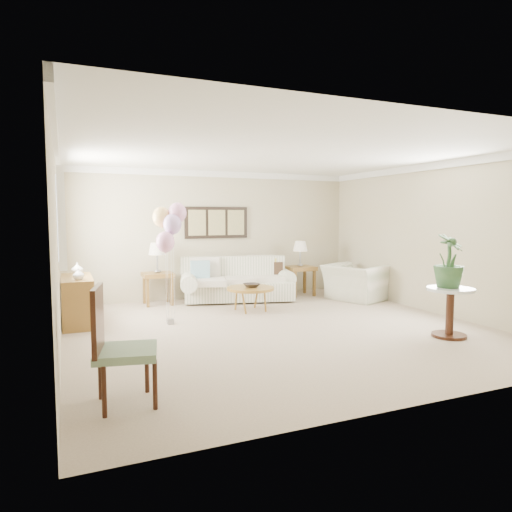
# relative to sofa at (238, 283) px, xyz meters

# --- Properties ---
(ground_plane) EXTENTS (6.00, 6.00, 0.00)m
(ground_plane) POSITION_rel_sofa_xyz_m (-0.26, -2.41, -0.34)
(ground_plane) COLOR tan
(room_shell) EXTENTS (6.04, 6.04, 2.60)m
(room_shell) POSITION_rel_sofa_xyz_m (-0.37, -2.31, 1.29)
(room_shell) COLOR #B9B199
(room_shell) RESTS_ON ground
(wall_art_triptych) EXTENTS (1.35, 0.06, 0.65)m
(wall_art_triptych) POSITION_rel_sofa_xyz_m (-0.26, 0.56, 1.21)
(wall_art_triptych) COLOR black
(wall_art_triptych) RESTS_ON ground
(sofa) EXTENTS (2.54, 1.36, 0.87)m
(sofa) POSITION_rel_sofa_xyz_m (0.00, 0.00, 0.00)
(sofa) COLOR silver
(sofa) RESTS_ON ground
(end_table_left) EXTENTS (0.56, 0.51, 0.61)m
(end_table_left) POSITION_rel_sofa_xyz_m (-1.56, 0.18, 0.17)
(end_table_left) COLOR brown
(end_table_left) RESTS_ON ground
(end_table_right) EXTENTS (0.57, 0.52, 0.62)m
(end_table_right) POSITION_rel_sofa_xyz_m (1.43, 0.03, 0.18)
(end_table_right) COLOR brown
(end_table_right) RESTS_ON ground
(lamp_left) EXTENTS (0.32, 0.32, 0.57)m
(lamp_left) POSITION_rel_sofa_xyz_m (-1.56, 0.18, 0.71)
(lamp_left) COLOR gray
(lamp_left) RESTS_ON end_table_left
(lamp_right) EXTENTS (0.30, 0.30, 0.54)m
(lamp_right) POSITION_rel_sofa_xyz_m (1.43, 0.03, 0.69)
(lamp_right) COLOR gray
(lamp_right) RESTS_ON end_table_right
(coffee_table) EXTENTS (0.84, 0.84, 0.43)m
(coffee_table) POSITION_rel_sofa_xyz_m (-0.16, -1.06, 0.05)
(coffee_table) COLOR olive
(coffee_table) RESTS_ON ground
(decor_bowl) EXTENTS (0.30, 0.30, 0.07)m
(decor_bowl) POSITION_rel_sofa_xyz_m (-0.14, -1.08, 0.12)
(decor_bowl) COLOR black
(decor_bowl) RESTS_ON coffee_table
(armchair) EXTENTS (1.28, 1.36, 0.71)m
(armchair) POSITION_rel_sofa_xyz_m (2.20, -0.87, 0.01)
(armchair) COLOR silver
(armchair) RESTS_ON ground
(side_table) EXTENTS (0.64, 0.64, 0.69)m
(side_table) POSITION_rel_sofa_xyz_m (1.74, -3.76, 0.18)
(side_table) COLOR silver
(side_table) RESTS_ON ground
(potted_plant) EXTENTS (0.54, 0.54, 0.75)m
(potted_plant) POSITION_rel_sofa_xyz_m (1.73, -3.72, 0.73)
(potted_plant) COLOR #29542B
(potted_plant) RESTS_ON side_table
(accent_chair) EXTENTS (0.62, 0.62, 1.08)m
(accent_chair) POSITION_rel_sofa_xyz_m (-2.78, -4.37, 0.22)
(accent_chair) COLOR gray
(accent_chair) RESTS_ON ground
(credenza) EXTENTS (0.46, 1.20, 0.74)m
(credenza) POSITION_rel_sofa_xyz_m (-3.02, -0.91, 0.03)
(credenza) COLOR brown
(credenza) RESTS_ON ground
(vase_white) EXTENTS (0.17, 0.17, 0.17)m
(vase_white) POSITION_rel_sofa_xyz_m (-3.00, -1.27, 0.48)
(vase_white) COLOR silver
(vase_white) RESTS_ON credenza
(vase_sage) EXTENTS (0.21, 0.21, 0.19)m
(vase_sage) POSITION_rel_sofa_xyz_m (-3.00, -0.59, 0.50)
(vase_sage) COLOR silver
(vase_sage) RESTS_ON credenza
(balloon_cluster) EXTENTS (0.51, 0.52, 1.90)m
(balloon_cluster) POSITION_rel_sofa_xyz_m (-1.68, -1.48, 1.21)
(balloon_cluster) COLOR gray
(balloon_cluster) RESTS_ON ground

